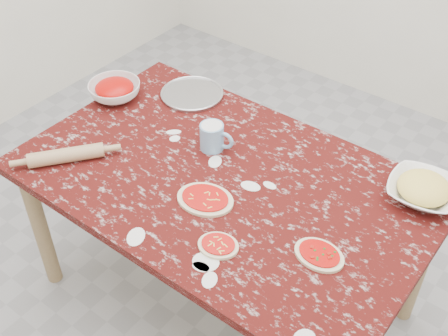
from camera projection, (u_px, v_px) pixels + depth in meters
ground at (224, 295)px, 2.71m from camera, size 4.00×4.00×0.00m
worktable at (224, 193)px, 2.27m from camera, size 1.60×1.00×0.75m
pizza_tray at (192, 94)px, 2.65m from camera, size 0.34×0.34×0.01m
sauce_bowl at (115, 91)px, 2.61m from camera, size 0.29×0.29×0.07m
cheese_bowl at (423, 191)px, 2.11m from camera, size 0.29×0.29×0.06m
flour_mug at (213, 137)px, 2.32m from camera, size 0.15×0.10×0.11m
pizza_left at (205, 199)px, 2.11m from camera, size 0.25×0.21×0.02m
pizza_mid at (218, 245)px, 1.94m from camera, size 0.17×0.16×0.02m
pizza_right at (319, 255)px, 1.91m from camera, size 0.18×0.14×0.02m
rolling_pin at (66, 155)px, 2.27m from camera, size 0.23×0.27×0.06m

